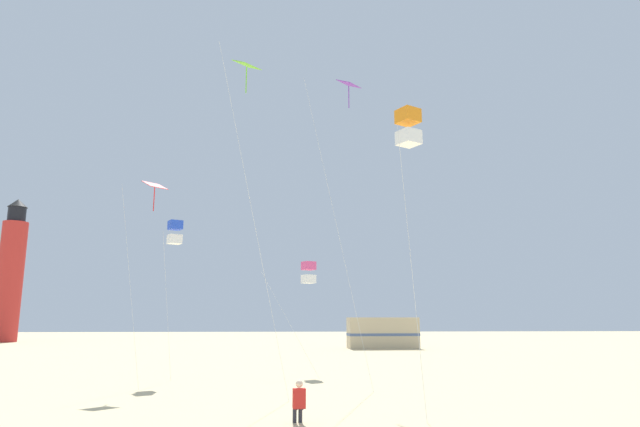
% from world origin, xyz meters
% --- Properties ---
extents(kite_flyer_standing, '(0.36, 0.53, 1.16)m').
position_xyz_m(kite_flyer_standing, '(0.85, 7.92, 0.61)').
color(kite_flyer_standing, red).
rests_on(kite_flyer_standing, ground).
extents(kite_diamond_scarlet, '(2.03, 2.03, 8.92)m').
position_xyz_m(kite_diamond_scarlet, '(-5.62, 16.69, 8.37)').
color(kite_diamond_scarlet, silver).
rests_on(kite_diamond_scarlet, ground).
extents(kite_diamond_violet, '(2.75, 2.75, 13.82)m').
position_xyz_m(kite_diamond_violet, '(3.18, 16.08, 12.88)').
color(kite_diamond_violet, silver).
rests_on(kite_diamond_violet, ground).
extents(kite_diamond_lime, '(2.71, 2.45, 12.98)m').
position_xyz_m(kite_diamond_lime, '(-1.19, 12.68, 12.11)').
color(kite_diamond_lime, silver).
rests_on(kite_diamond_lime, ground).
extents(kite_box_orange, '(0.82, 0.82, 9.20)m').
position_xyz_m(kite_box_orange, '(4.19, 8.28, 8.61)').
color(kite_box_orange, silver).
rests_on(kite_box_orange, ground).
extents(kite_box_blue, '(0.93, 0.93, 7.48)m').
position_xyz_m(kite_box_blue, '(-5.03, 18.91, 6.89)').
color(kite_box_blue, silver).
rests_on(kite_box_blue, ground).
extents(kite_box_rainbow, '(2.93, 2.88, 5.73)m').
position_xyz_m(kite_box_rainbow, '(1.58, 21.11, 5.15)').
color(kite_box_rainbow, silver).
rests_on(kite_box_rainbow, ground).
extents(lighthouse_distant, '(2.80, 2.80, 16.80)m').
position_xyz_m(lighthouse_distant, '(-32.14, 58.16, 7.84)').
color(lighthouse_distant, red).
rests_on(lighthouse_distant, ground).
extents(rv_van_tan, '(6.53, 2.59, 2.80)m').
position_xyz_m(rv_van_tan, '(9.24, 43.11, 1.39)').
color(rv_van_tan, '#C6B28C').
rests_on(rv_van_tan, ground).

